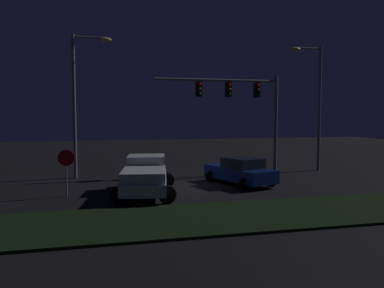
% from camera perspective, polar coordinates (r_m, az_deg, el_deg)
% --- Properties ---
extents(ground_plane, '(80.00, 80.00, 0.00)m').
position_cam_1_polar(ground_plane, '(22.54, -0.93, -5.66)').
color(ground_plane, black).
extents(grass_median, '(24.53, 4.52, 0.10)m').
position_cam_1_polar(grass_median, '(15.23, 5.80, -10.28)').
color(grass_median, black).
rests_on(grass_median, ground_plane).
extents(pickup_truck, '(3.50, 5.67, 1.80)m').
position_cam_1_polar(pickup_truck, '(19.38, -6.72, -4.30)').
color(pickup_truck, '#B7B7BC').
rests_on(pickup_truck, ground_plane).
extents(car_sedan, '(3.31, 4.74, 1.51)m').
position_cam_1_polar(car_sedan, '(22.20, 6.96, -3.90)').
color(car_sedan, navy).
rests_on(car_sedan, ground_plane).
extents(traffic_signal_gantry, '(8.32, 0.56, 6.50)m').
position_cam_1_polar(traffic_signal_gantry, '(26.46, 7.22, 6.42)').
color(traffic_signal_gantry, slate).
rests_on(traffic_signal_gantry, ground_plane).
extents(street_lamp_left, '(2.39, 0.44, 8.70)m').
position_cam_1_polar(street_lamp_left, '(25.22, -15.61, 7.57)').
color(street_lamp_left, slate).
rests_on(street_lamp_left, ground_plane).
extents(street_lamp_right, '(2.35, 0.44, 8.53)m').
position_cam_1_polar(street_lamp_right, '(28.69, 17.14, 6.92)').
color(street_lamp_right, slate).
rests_on(street_lamp_right, ground_plane).
extents(stop_sign, '(0.76, 0.08, 2.23)m').
position_cam_1_polar(stop_sign, '(19.53, -17.65, -2.74)').
color(stop_sign, slate).
rests_on(stop_sign, ground_plane).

